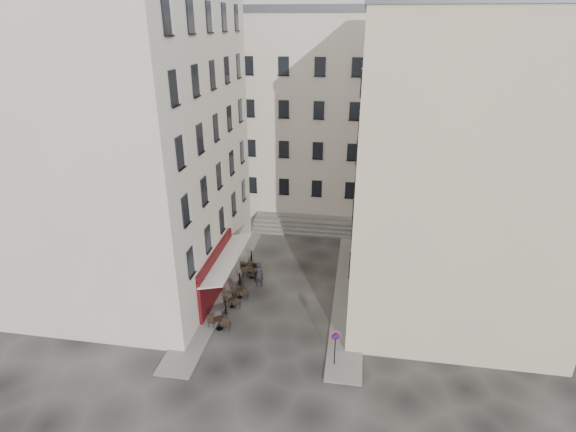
% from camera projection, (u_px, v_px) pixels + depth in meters
% --- Properties ---
extents(ground, '(90.00, 90.00, 0.00)m').
position_uv_depth(ground, '(278.00, 309.00, 29.43)').
color(ground, black).
rests_on(ground, ground).
extents(sidewalk_left, '(2.00, 22.00, 0.12)m').
position_uv_depth(sidewalk_left, '(229.00, 272.00, 33.69)').
color(sidewalk_left, slate).
rests_on(sidewalk_left, ground).
extents(sidewalk_right, '(2.00, 18.00, 0.12)m').
position_uv_depth(sidewalk_right, '(349.00, 290.00, 31.46)').
color(sidewalk_right, slate).
rests_on(sidewalk_right, ground).
extents(building_left, '(12.20, 16.20, 20.60)m').
position_uv_depth(building_left, '(129.00, 138.00, 29.60)').
color(building_left, beige).
rests_on(building_left, ground).
extents(building_right, '(12.20, 14.20, 18.60)m').
position_uv_depth(building_right, '(457.00, 165.00, 27.34)').
color(building_right, beige).
rests_on(building_right, ground).
extents(building_back, '(18.20, 10.20, 18.60)m').
position_uv_depth(building_back, '(303.00, 113.00, 43.08)').
color(building_back, beige).
rests_on(building_back, ground).
extents(cafe_storefront, '(1.74, 7.30, 3.50)m').
position_uv_depth(cafe_storefront, '(218.00, 272.00, 30.23)').
color(cafe_storefront, '#470A0D').
rests_on(cafe_storefront, ground).
extents(stone_steps, '(9.00, 3.15, 0.80)m').
position_uv_depth(stone_steps, '(303.00, 225.00, 40.66)').
color(stone_steps, '#595755').
rests_on(stone_steps, ground).
extents(bollard_near, '(0.12, 0.12, 0.98)m').
position_uv_depth(bollard_near, '(226.00, 307.00, 28.80)').
color(bollard_near, black).
rests_on(bollard_near, ground).
extents(bollard_mid, '(0.12, 0.12, 0.98)m').
position_uv_depth(bollard_mid, '(240.00, 279.00, 31.96)').
color(bollard_mid, black).
rests_on(bollard_mid, ground).
extents(bollard_far, '(0.12, 0.12, 0.98)m').
position_uv_depth(bollard_far, '(251.00, 255.00, 35.13)').
color(bollard_far, black).
rests_on(bollard_far, ground).
extents(no_parking_sign, '(0.51, 0.17, 2.28)m').
position_uv_depth(no_parking_sign, '(335.00, 342.00, 23.97)').
color(no_parking_sign, black).
rests_on(no_parking_sign, ground).
extents(bistro_table_a, '(1.41, 0.66, 0.99)m').
position_uv_depth(bistro_table_a, '(219.00, 322.00, 27.35)').
color(bistro_table_a, black).
rests_on(bistro_table_a, ground).
extents(bistro_table_b, '(1.13, 0.53, 0.80)m').
position_uv_depth(bistro_table_b, '(232.00, 302.00, 29.50)').
color(bistro_table_b, black).
rests_on(bistro_table_b, ground).
extents(bistro_table_c, '(1.16, 0.54, 0.81)m').
position_uv_depth(bistro_table_c, '(240.00, 293.00, 30.51)').
color(bistro_table_c, black).
rests_on(bistro_table_c, ground).
extents(bistro_table_d, '(1.33, 0.62, 0.93)m').
position_uv_depth(bistro_table_d, '(251.00, 272.00, 32.84)').
color(bistro_table_d, black).
rests_on(bistro_table_d, ground).
extents(bistro_table_e, '(1.33, 0.63, 0.94)m').
position_uv_depth(bistro_table_e, '(250.00, 267.00, 33.52)').
color(bistro_table_e, black).
rests_on(bistro_table_e, ground).
extents(pedestrian, '(0.73, 0.50, 1.93)m').
position_uv_depth(pedestrian, '(259.00, 274.00, 31.65)').
color(pedestrian, black).
rests_on(pedestrian, ground).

